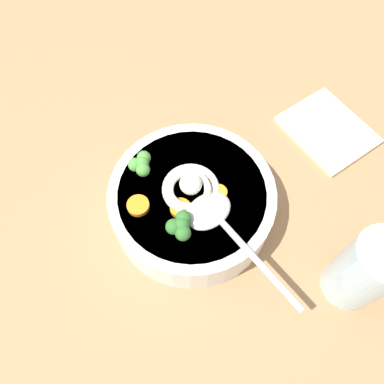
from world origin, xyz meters
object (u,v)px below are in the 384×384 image
at_px(soup_spoon, 219,219).
at_px(drinking_glass, 365,271).
at_px(noodle_pile, 190,188).
at_px(soup_bowl, 192,202).
at_px(folded_napkin, 327,130).

distance_m(soup_spoon, drinking_glass, 0.17).
bearing_deg(noodle_pile, soup_bowl, 65.57).
bearing_deg(soup_spoon, folded_napkin, 96.41).
bearing_deg(soup_bowl, noodle_pile, -114.43).
distance_m(noodle_pile, folded_napkin, 0.26).
relative_size(soup_bowl, noodle_pile, 2.70).
distance_m(soup_bowl, drinking_glass, 0.22).
bearing_deg(drinking_glass, soup_spoon, -120.68).
bearing_deg(soup_bowl, soup_spoon, 28.48).
bearing_deg(soup_bowl, folded_napkin, 113.21).
xyz_separation_m(soup_spoon, drinking_glass, (0.09, 0.15, -0.01)).
relative_size(soup_bowl, folded_napkin, 1.65).
xyz_separation_m(noodle_pile, soup_spoon, (0.05, 0.03, -0.00)).
relative_size(noodle_pile, drinking_glass, 0.64).
height_order(soup_bowl, drinking_glass, drinking_glass).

